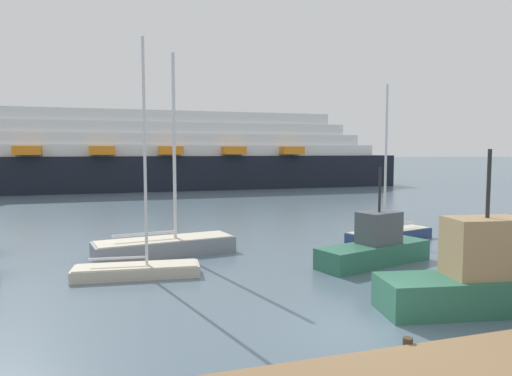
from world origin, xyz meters
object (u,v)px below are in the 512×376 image
(sailboat_4, at_px, (165,244))
(fishing_boat_3, at_px, (479,278))
(fishing_boat_0, at_px, (375,247))
(cruise_ship, at_px, (102,155))
(sailboat_3, at_px, (390,233))
(sailboat_5, at_px, (137,266))

(sailboat_4, relative_size, fishing_boat_3, 1.52)
(fishing_boat_0, relative_size, cruise_ship, 0.08)
(fishing_boat_0, distance_m, cruise_ship, 47.59)
(sailboat_3, relative_size, fishing_boat_0, 1.45)
(sailboat_5, height_order, cruise_ship, cruise_ship)
(fishing_boat_3, distance_m, cruise_ship, 53.72)
(cruise_ship, bearing_deg, fishing_boat_3, -77.04)
(fishing_boat_3, bearing_deg, fishing_boat_0, 98.42)
(sailboat_4, bearing_deg, fishing_boat_0, -37.55)
(sailboat_5, xyz_separation_m, cruise_ship, (-1.80, 44.80, 4.14))
(sailboat_3, height_order, sailboat_5, sailboat_5)
(cruise_ship, bearing_deg, fishing_boat_0, -75.07)
(sailboat_5, height_order, fishing_boat_0, sailboat_5)
(sailboat_3, bearing_deg, fishing_boat_0, 36.08)
(fishing_boat_3, bearing_deg, sailboat_5, 154.17)
(cruise_ship, bearing_deg, sailboat_4, -85.33)
(sailboat_3, relative_size, sailboat_5, 0.91)
(sailboat_5, bearing_deg, sailboat_3, 19.97)
(sailboat_4, distance_m, fishing_boat_3, 14.18)
(sailboat_3, bearing_deg, sailboat_4, -15.33)
(sailboat_4, bearing_deg, cruise_ship, 85.58)
(fishing_boat_0, height_order, fishing_boat_3, fishing_boat_3)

